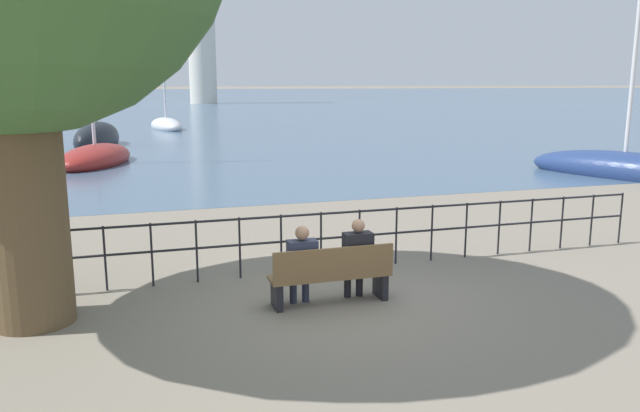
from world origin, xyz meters
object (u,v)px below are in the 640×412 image
(seated_person_right, at_px, (357,256))
(park_bench, at_px, (331,276))
(seated_person_left, at_px, (302,262))
(sailboat_2, at_px, (96,157))
(sailboat_0, at_px, (624,169))
(sailboat_1, at_px, (97,139))
(sailboat_3, at_px, (166,124))
(harbor_lighthouse, at_px, (201,28))

(seated_person_right, bearing_deg, park_bench, -170.05)
(seated_person_left, xyz_separation_m, sailboat_2, (-3.56, 18.12, -0.39))
(sailboat_0, relative_size, sailboat_1, 0.89)
(sailboat_2, bearing_deg, sailboat_3, 96.44)
(park_bench, xyz_separation_m, seated_person_left, (-0.43, 0.08, 0.24))
(sailboat_1, bearing_deg, sailboat_0, -28.98)
(park_bench, height_order, sailboat_1, sailboat_1)
(sailboat_2, xyz_separation_m, harbor_lighthouse, (13.32, 73.44, 11.20))
(seated_person_right, relative_size, harbor_lighthouse, 0.05)
(park_bench, distance_m, harbor_lighthouse, 92.77)
(sailboat_2, bearing_deg, seated_person_right, -57.85)
(sailboat_3, bearing_deg, sailboat_0, -74.43)
(harbor_lighthouse, bearing_deg, sailboat_2, -100.28)
(harbor_lighthouse, bearing_deg, sailboat_3, -99.68)
(sailboat_3, height_order, harbor_lighthouse, harbor_lighthouse)
(sailboat_3, bearing_deg, harbor_lighthouse, 69.97)
(park_bench, bearing_deg, sailboat_0, 33.15)
(sailboat_0, bearing_deg, sailboat_2, 130.11)
(sailboat_0, bearing_deg, park_bench, -169.10)
(sailboat_3, distance_m, harbor_lighthouse, 56.48)
(sailboat_1, relative_size, sailboat_2, 1.07)
(seated_person_left, distance_m, harbor_lighthouse, 92.71)
(sailboat_1, bearing_deg, park_bench, -66.49)
(sailboat_1, relative_size, sailboat_3, 0.73)
(sailboat_2, bearing_deg, sailboat_1, 109.87)
(seated_person_right, distance_m, sailboat_0, 15.95)
(seated_person_right, height_order, sailboat_1, sailboat_1)
(park_bench, bearing_deg, sailboat_3, 89.96)
(seated_person_right, bearing_deg, sailboat_2, 103.71)
(sailboat_0, bearing_deg, sailboat_1, 114.46)
(sailboat_1, bearing_deg, seated_person_right, -65.52)
(park_bench, height_order, sailboat_3, sailboat_3)
(seated_person_right, relative_size, sailboat_0, 0.15)
(seated_person_right, bearing_deg, sailboat_1, 100.17)
(sailboat_3, bearing_deg, sailboat_2, -112.35)
(park_bench, height_order, seated_person_left, seated_person_left)
(seated_person_left, relative_size, seated_person_right, 0.97)
(sailboat_2, height_order, harbor_lighthouse, harbor_lighthouse)
(seated_person_left, height_order, sailboat_3, sailboat_3)
(sailboat_3, bearing_deg, park_bench, -100.38)
(seated_person_left, height_order, sailboat_1, sailboat_1)
(sailboat_0, height_order, sailboat_1, sailboat_1)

